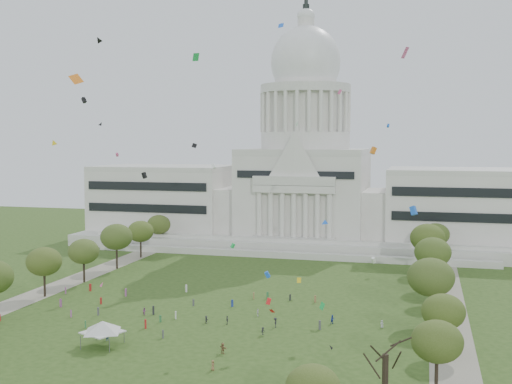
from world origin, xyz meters
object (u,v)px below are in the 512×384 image
(capitol, at_px, (305,182))
(big_bare_tree, at_px, (386,349))
(event_tent, at_px, (102,326))
(person_0, at_px, (382,324))

(capitol, bearing_deg, big_bare_tree, -74.98)
(capitol, xyz_separation_m, big_bare_tree, (38.00, -141.59, -13.62))
(big_bare_tree, distance_m, event_tent, 53.79)
(big_bare_tree, relative_size, event_tent, 1.14)
(big_bare_tree, xyz_separation_m, person_0, (-3.12, 40.00, -7.89))
(person_0, bearing_deg, big_bare_tree, -53.61)
(capitol, bearing_deg, person_0, -71.05)
(capitol, height_order, event_tent, capitol)
(event_tent, xyz_separation_m, person_0, (48.25, 24.82, -2.92))
(event_tent, distance_m, person_0, 54.34)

